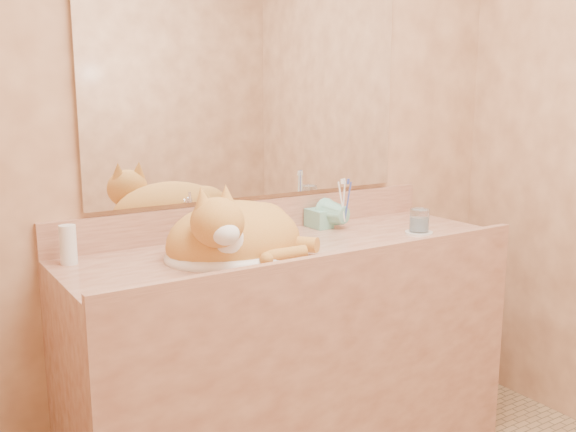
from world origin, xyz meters
TOP-DOWN VIEW (x-y plane):
  - wall_back at (0.00, 1.00)m, footprint 2.40×0.02m
  - vanity_counter at (0.00, 0.72)m, footprint 1.60×0.55m
  - mirror at (0.00, 0.99)m, footprint 1.30×0.02m
  - sink_basin at (-0.24, 0.70)m, footprint 0.47×0.39m
  - faucet at (-0.24, 0.89)m, footprint 0.05×0.11m
  - cat at (-0.25, 0.69)m, footprint 0.49×0.40m
  - soap_dispenser at (0.25, 0.86)m, footprint 0.07×0.08m
  - toothbrush_cup at (0.30, 0.82)m, footprint 0.14×0.14m
  - toothbrushes at (0.30, 0.82)m, footprint 0.03×0.03m
  - saucer at (0.49, 0.61)m, footprint 0.10×0.10m
  - water_glass at (0.49, 0.61)m, footprint 0.07×0.07m
  - lotion_bottle at (-0.73, 0.90)m, footprint 0.05×0.05m

SIDE VIEW (x-z plane):
  - vanity_counter at x=0.00m, z-range 0.00..0.85m
  - saucer at x=0.49m, z-range 0.85..0.86m
  - water_glass at x=0.49m, z-range 0.86..0.95m
  - toothbrush_cup at x=0.30m, z-range 0.85..0.96m
  - lotion_bottle at x=-0.73m, z-range 0.85..0.97m
  - sink_basin at x=-0.24m, z-range 0.85..1.00m
  - faucet at x=-0.24m, z-range 0.85..1.00m
  - soap_dispenser at x=0.25m, z-range 0.85..1.01m
  - cat at x=-0.25m, z-range 0.80..1.06m
  - toothbrushes at x=0.30m, z-range 0.87..1.07m
  - wall_back at x=0.00m, z-range 0.00..2.50m
  - mirror at x=0.00m, z-range 0.99..1.79m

